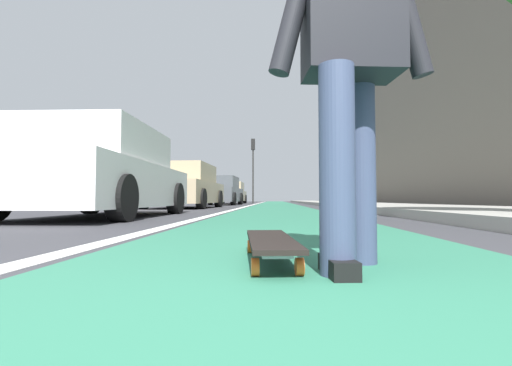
% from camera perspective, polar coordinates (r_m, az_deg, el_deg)
% --- Properties ---
extents(ground_plane, '(80.00, 80.00, 0.00)m').
position_cam_1_polar(ground_plane, '(10.44, 3.53, -4.19)').
color(ground_plane, '#38383D').
extents(bike_lane_paint, '(56.00, 2.21, 0.00)m').
position_cam_1_polar(bike_lane_paint, '(24.44, 3.17, -3.26)').
color(bike_lane_paint, '#2D7256').
rests_on(bike_lane_paint, ground).
extents(lane_stripe_white, '(52.00, 0.16, 0.01)m').
position_cam_1_polar(lane_stripe_white, '(20.47, -0.30, -3.40)').
color(lane_stripe_white, silver).
rests_on(lane_stripe_white, ground).
extents(sidewalk_curb, '(52.00, 3.20, 0.14)m').
position_cam_1_polar(sidewalk_curb, '(18.78, 13.90, -3.19)').
color(sidewalk_curb, '#9E9B93').
rests_on(sidewalk_curb, ground).
extents(building_facade, '(40.00, 1.20, 9.65)m').
position_cam_1_polar(building_facade, '(23.80, 18.93, 8.54)').
color(building_facade, slate).
rests_on(building_facade, ground).
extents(skateboard, '(0.86, 0.28, 0.11)m').
position_cam_1_polar(skateboard, '(1.71, 2.31, -9.30)').
color(skateboard, orange).
rests_on(skateboard, ground).
extents(skater_person, '(0.48, 0.72, 1.64)m').
position_cam_1_polar(skater_person, '(1.71, 14.60, 19.66)').
color(skater_person, '#384260').
rests_on(skater_person, ground).
extents(parked_car_near, '(4.28, 2.01, 1.47)m').
position_cam_1_polar(parked_car_near, '(6.53, -23.08, 1.22)').
color(parked_car_near, silver).
rests_on(parked_car_near, ground).
extents(parked_car_mid, '(4.42, 2.14, 1.47)m').
position_cam_1_polar(parked_car_mid, '(12.48, -11.16, -0.65)').
color(parked_car_mid, tan).
rests_on(parked_car_mid, ground).
extents(parked_car_far, '(4.11, 2.07, 1.48)m').
position_cam_1_polar(parked_car_far, '(19.07, -5.56, -1.32)').
color(parked_car_far, '#4C5156').
rests_on(parked_car_far, ground).
extents(parked_car_end, '(4.52, 1.88, 1.47)m').
position_cam_1_polar(parked_car_end, '(25.10, -3.89, -1.64)').
color(parked_car_end, tan).
rests_on(parked_car_end, ground).
extents(traffic_light, '(0.33, 0.28, 4.70)m').
position_cam_1_polar(traffic_light, '(26.42, -0.47, 3.78)').
color(traffic_light, '#2D2D2D').
rests_on(traffic_light, ground).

